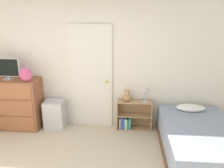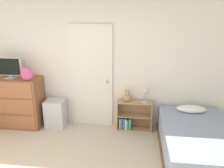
% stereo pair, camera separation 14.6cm
% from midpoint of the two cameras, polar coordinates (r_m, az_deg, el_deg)
% --- Properties ---
extents(wall_back, '(10.00, 0.06, 2.55)m').
position_cam_midpoint_polar(wall_back, '(4.34, -6.01, 5.13)').
color(wall_back, silver).
rests_on(wall_back, ground_plane).
extents(door_closed, '(0.83, 0.09, 2.04)m').
position_cam_midpoint_polar(door_closed, '(4.35, -6.40, 1.74)').
color(door_closed, silver).
rests_on(door_closed, ground_plane).
extents(dresser, '(1.08, 0.48, 1.01)m').
position_cam_midpoint_polar(dresser, '(4.85, -25.07, -4.61)').
color(dresser, brown).
rests_on(dresser, ground_plane).
extents(tv, '(0.48, 0.16, 0.41)m').
position_cam_midpoint_polar(tv, '(4.65, -26.54, 3.68)').
color(tv, '#B7B7BC').
rests_on(tv, dresser).
extents(handbag, '(0.25, 0.12, 0.35)m').
position_cam_midpoint_polar(handbag, '(4.36, -22.50, 2.29)').
color(handbag, '#C64C7F').
rests_on(handbag, dresser).
extents(storage_bin, '(0.39, 0.35, 0.56)m').
position_cam_midpoint_polar(storage_bin, '(4.64, -15.53, -7.56)').
color(storage_bin, silver).
rests_on(storage_bin, ground_plane).
extents(bookshelf, '(0.68, 0.24, 0.59)m').
position_cam_midpoint_polar(bookshelf, '(4.44, 4.00, -8.68)').
color(bookshelf, tan).
rests_on(bookshelf, ground_plane).
extents(teddy_bear, '(0.16, 0.16, 0.24)m').
position_cam_midpoint_polar(teddy_bear, '(4.26, 2.95, -3.20)').
color(teddy_bear, tan).
rests_on(teddy_bear, bookshelf).
extents(desk_lamp, '(0.14, 0.13, 0.29)m').
position_cam_midpoint_polar(desk_lamp, '(4.19, 7.88, -2.16)').
color(desk_lamp, '#B2B2B7').
rests_on(desk_lamp, bookshelf).
extents(bed, '(1.17, 1.84, 0.61)m').
position_cam_midpoint_polar(bed, '(3.88, 20.81, -13.68)').
color(bed, brown).
rests_on(bed, ground_plane).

